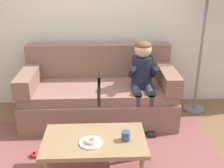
{
  "coord_description": "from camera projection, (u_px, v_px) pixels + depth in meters",
  "views": [
    {
      "loc": [
        0.05,
        -2.54,
        1.88
      ],
      "look_at": [
        0.18,
        0.45,
        0.65
      ],
      "focal_mm": 44.38,
      "sensor_mm": 36.0,
      "label": 1
    }
  ],
  "objects": [
    {
      "name": "donut",
      "position": [
        91.0,
        140.0,
        2.49
      ],
      "size": [
        0.17,
        0.17,
        0.04
      ],
      "primitive_type": "torus",
      "rotation": [
        0.0,
        0.0,
        0.93
      ],
      "color": "beige",
      "rests_on": "plate"
    },
    {
      "name": "ground",
      "position": [
        98.0,
        154.0,
        3.06
      ],
      "size": [
        10.0,
        10.0,
        0.0
      ],
      "primitive_type": "plane",
      "color": "brown"
    },
    {
      "name": "toy_controller",
      "position": [
        41.0,
        155.0,
        3.0
      ],
      "size": [
        0.23,
        0.09,
        0.05
      ],
      "rotation": [
        0.0,
        0.0,
        -0.01
      ],
      "color": "red",
      "rests_on": "ground"
    },
    {
      "name": "person_child",
      "position": [
        143.0,
        76.0,
        3.42
      ],
      "size": [
        0.34,
        0.58,
        1.1
      ],
      "color": "#1E2338",
      "rests_on": "ground"
    },
    {
      "name": "mug",
      "position": [
        126.0,
        136.0,
        2.53
      ],
      "size": [
        0.08,
        0.08,
        0.09
      ],
      "primitive_type": "cylinder",
      "color": "#334C72",
      "rests_on": "coffee_table"
    },
    {
      "name": "wall_back",
      "position": [
        96.0,
        8.0,
        3.82
      ],
      "size": [
        8.0,
        0.1,
        2.8
      ],
      "primitive_type": "cube",
      "color": "silver",
      "rests_on": "ground"
    },
    {
      "name": "couch",
      "position": [
        99.0,
        94.0,
        3.71
      ],
      "size": [
        1.96,
        0.9,
        0.95
      ],
      "color": "#846051",
      "rests_on": "ground"
    },
    {
      "name": "area_rug",
      "position": [
        97.0,
        168.0,
        2.82
      ],
      "size": [
        2.7,
        1.99,
        0.01
      ],
      "primitive_type": "cube",
      "color": "brown",
      "rests_on": "ground"
    },
    {
      "name": "plate",
      "position": [
        91.0,
        143.0,
        2.5
      ],
      "size": [
        0.21,
        0.21,
        0.01
      ],
      "primitive_type": "cylinder",
      "color": "white",
      "rests_on": "coffee_table"
    },
    {
      "name": "coffee_table",
      "position": [
        94.0,
        143.0,
        2.58
      ],
      "size": [
        0.96,
        0.57,
        0.43
      ],
      "color": "#937551",
      "rests_on": "ground"
    }
  ]
}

